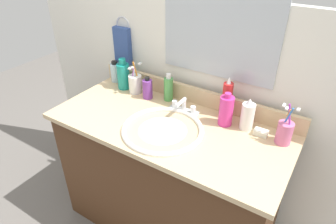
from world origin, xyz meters
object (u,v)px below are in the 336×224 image
Objects in this scene: faucet at (183,107)px; bottle_spray_red at (227,99)px; bottle_gel_clear at (115,72)px; soap_bar at (261,132)px; bottle_mouthwash_teal at (123,75)px; hand_towel at (123,46)px; cup_white_ceramic at (135,84)px; cup_pink at (284,132)px; bottle_lotion_white at (247,115)px; bottle_soap_pink at (226,110)px; bottle_toner_green at (168,89)px; bottle_cream_purple at (148,89)px.

faucet is 0.74× the size of bottle_spray_red.
bottle_gel_clear reaches higher than soap_bar.
bottle_mouthwash_teal is at bearing -23.58° from bottle_gel_clear.
hand_towel is 0.94m from soap_bar.
bottle_spray_red is at bearing -4.18° from hand_towel.
cup_white_ceramic is 0.75m from soap_bar.
cup_pink is 3.10× the size of soap_bar.
bottle_spray_red reaches higher than cup_pink.
bottle_spray_red is 1.32× the size of bottle_lotion_white.
bottle_mouthwash_teal is (-0.66, 0.03, 0.00)m from bottle_soap_pink.
bottle_soap_pink is 0.66m from bottle_mouthwash_teal.
faucet is 2.50× the size of soap_bar.
bottle_lotion_white is at bearing -1.12° from bottle_mouthwash_teal.
bottle_cream_purple is at bearing -158.44° from bottle_toner_green.
faucet is at bearing -176.15° from bottle_soap_pink.
bottle_toner_green is at bearing 3.90° from bottle_mouthwash_teal.
soap_bar is at bearing -1.89° from bottle_mouthwash_teal.
cup_white_ceramic is (-0.54, -0.05, -0.04)m from bottle_spray_red.
bottle_gel_clear is 0.83× the size of bottle_toner_green.
hand_towel is 0.25m from cup_white_ceramic.
bottle_mouthwash_teal is at bearing 177.91° from cup_pink.
bottle_cream_purple is at bearing 178.63° from bottle_soap_pink.
bottle_gel_clear is 0.41m from bottle_toner_green.
cup_pink is (0.94, -0.03, -0.02)m from bottle_mouthwash_teal.
bottle_spray_red is at bearing 5.40° from cup_white_ceramic.
soap_bar is (0.21, -0.07, -0.08)m from bottle_spray_red.
bottle_toner_green is at bearing 152.46° from faucet.
hand_towel is 0.18m from bottle_mouthwash_teal.
cup_pink is at bearing -3.85° from soap_bar.
bottle_spray_red is at bearing 155.86° from bottle_lotion_white.
bottle_gel_clear is at bearing 166.88° from bottle_cream_purple.
bottle_cream_purple is at bearing -171.41° from bottle_spray_red.
bottle_soap_pink is at bearing -2.71° from cup_white_ceramic.
hand_towel is 1.39× the size of bottle_toner_green.
hand_towel is at bearing 155.64° from bottle_cream_purple.
soap_bar is (0.40, 0.02, -0.02)m from faucet.
cup_white_ceramic reaches higher than bottle_gel_clear.
bottle_soap_pink reaches higher than bottle_lotion_white.
bottle_cream_purple is at bearing 179.14° from cup_pink.
bottle_mouthwash_teal is at bearing -176.10° from bottle_toner_green.
hand_towel is 1.73× the size of bottle_cream_purple.
cup_pink is at bearing -1.82° from cup_white_ceramic.
soap_bar is (0.08, -0.01, -0.06)m from bottle_lotion_white.
bottle_spray_red is 0.14m from bottle_lotion_white.
bottle_mouthwash_teal reaches higher than bottle_soap_pink.
bottle_gel_clear is 0.77× the size of bottle_soap_pink.
bottle_spray_red reaches higher than bottle_cream_purple.
bottle_spray_red is 0.45m from bottle_cream_purple.
soap_bar is (0.94, -0.07, -0.05)m from bottle_gel_clear.
hand_towel is 1.35× the size of bottle_lotion_white.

